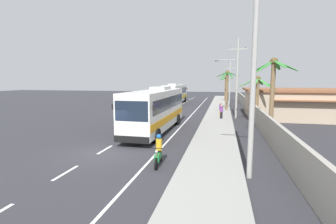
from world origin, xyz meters
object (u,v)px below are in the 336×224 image
roadside_building (307,103)px  palm_fourth (225,82)px  palm_nearest (273,83)px  palm_third (227,83)px  coach_bus_far_lane (175,93)px  pedestrian_midwalk (221,109)px  pedestrian_near_kerb (221,111)px  utility_pole_mid (236,76)px  motorcycle_beside_bus (159,153)px  coach_bus_foreground (156,108)px  utility_pole_far (230,81)px  utility_pole_nearest (254,57)px  palm_second (257,90)px

roadside_building → palm_fourth: bearing=114.0°
palm_nearest → roadside_building: 13.40m
palm_third → coach_bus_far_lane: bearing=135.0°
pedestrian_midwalk → palm_nearest: size_ratio=0.26×
pedestrian_near_kerb → utility_pole_mid: utility_pole_mid is taller
roadside_building → motorcycle_beside_bus: bearing=-123.3°
roadside_building → coach_bus_foreground: bearing=-144.3°
coach_bus_foreground → utility_pole_far: (6.80, 27.38, 2.25)m
pedestrian_near_kerb → utility_pole_nearest: utility_pole_nearest is taller
pedestrian_midwalk → palm_fourth: (0.59, 22.41, 3.01)m
pedestrian_near_kerb → coach_bus_far_lane: bearing=-76.4°
coach_bus_foreground → palm_second: size_ratio=2.41×
palm_nearest → coach_bus_far_lane: bearing=115.6°
palm_nearest → palm_second: 7.03m
motorcycle_beside_bus → palm_second: 16.42m
coach_bus_foreground → palm_third: bearing=69.0°
palm_fourth → coach_bus_far_lane: bearing=-146.4°
utility_pole_nearest → palm_nearest: (2.35, 8.55, -1.23)m
palm_third → palm_fourth: palm_third is taller
coach_bus_far_lane → motorcycle_beside_bus: size_ratio=5.73×
coach_bus_foreground → palm_nearest: palm_nearest is taller
coach_bus_far_lane → pedestrian_midwalk: bearing=-61.7°
utility_pole_nearest → utility_pole_mid: 18.36m
motorcycle_beside_bus → utility_pole_far: utility_pole_far is taller
pedestrian_midwalk → roadside_building: (9.82, 1.71, 0.75)m
pedestrian_near_kerb → pedestrian_midwalk: pedestrian_midwalk is taller
pedestrian_midwalk → palm_second: bearing=49.1°
palm_second → motorcycle_beside_bus: bearing=-114.3°
motorcycle_beside_bus → palm_second: size_ratio=0.40×
coach_bus_far_lane → utility_pole_mid: utility_pole_mid is taller
roadside_building → utility_pole_far: bearing=117.3°
utility_pole_nearest → palm_third: size_ratio=1.80×
motorcycle_beside_bus → palm_fourth: (3.59, 40.21, 3.32)m
coach_bus_foreground → palm_third: size_ratio=2.03×
coach_bus_foreground → utility_pole_nearest: bearing=-53.4°
coach_bus_far_lane → roadside_building: 23.56m
pedestrian_midwalk → utility_pole_nearest: (1.50, -18.59, 4.45)m
coach_bus_foreground → palm_fourth: bearing=79.2°
utility_pole_mid → palm_fourth: bearing=92.7°
palm_third → pedestrian_midwalk: bearing=-96.2°
motorcycle_beside_bus → utility_pole_nearest: bearing=-10.0°
pedestrian_midwalk → palm_fourth: size_ratio=0.31×
pedestrian_midwalk → palm_nearest: (3.86, -10.04, 3.22)m
coach_bus_foreground → utility_pole_mid: 11.82m
motorcycle_beside_bus → palm_fourth: palm_fourth is taller
coach_bus_far_lane → palm_second: bearing=-57.3°
palm_second → pedestrian_midwalk: bearing=140.1°
coach_bus_far_lane → utility_pole_nearest: utility_pole_nearest is taller
coach_bus_far_lane → utility_pole_nearest: bearing=-73.6°
pedestrian_near_kerb → pedestrian_midwalk: (-0.09, 1.74, 0.01)m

